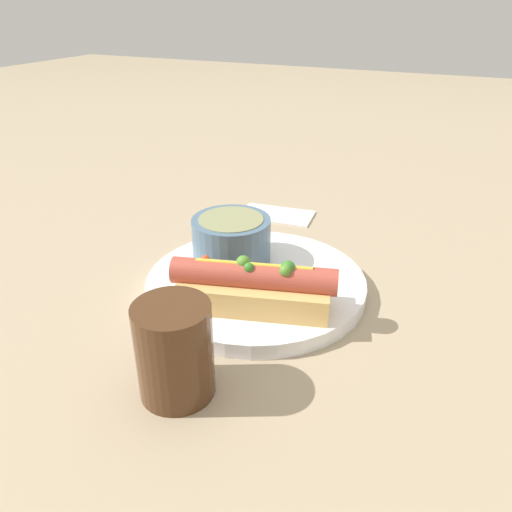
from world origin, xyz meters
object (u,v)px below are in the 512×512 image
object	(u,v)px
hot_dog	(254,287)
soup_bowl	(231,238)
spoon	(229,267)
drinking_glass	(175,351)

from	to	relation	value
hot_dog	soup_bowl	distance (m)	0.11
spoon	drinking_glass	xyz separation A→B (m)	(0.05, -0.19, 0.02)
hot_dog	drinking_glass	xyz separation A→B (m)	(-0.02, -0.13, 0.00)
spoon	soup_bowl	bearing A→B (deg)	41.83
soup_bowl	drinking_glass	world-z (taller)	drinking_glass
soup_bowl	spoon	size ratio (longest dim) A/B	0.71
hot_dog	drinking_glass	distance (m)	0.13
spoon	drinking_glass	distance (m)	0.20
hot_dog	drinking_glass	world-z (taller)	drinking_glass
hot_dog	soup_bowl	bearing A→B (deg)	114.18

